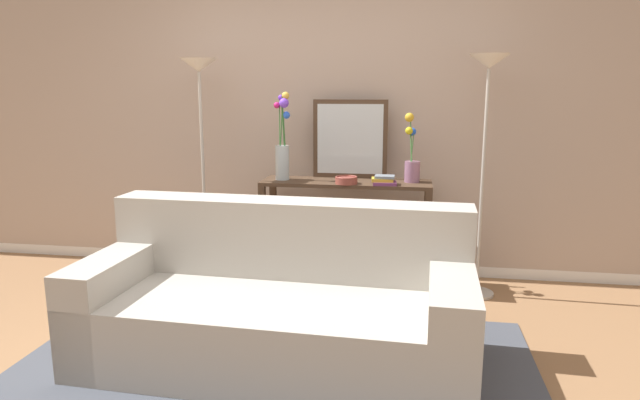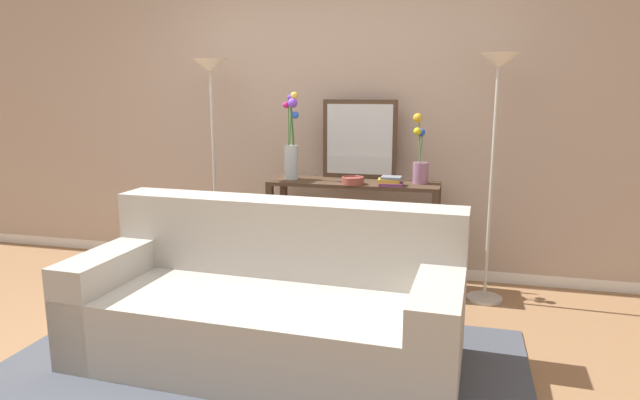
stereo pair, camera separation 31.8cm
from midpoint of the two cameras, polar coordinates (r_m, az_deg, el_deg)
ground_plane at (r=3.18m, az=-10.29°, el=-17.72°), size 16.00×16.00×0.02m
back_wall at (r=4.65m, az=-2.82°, el=10.06°), size 12.00×0.15×2.85m
area_rug at (r=3.19m, az=-7.98°, el=-17.21°), size 2.89×1.74×0.01m
couch at (r=3.20m, az=-7.21°, el=-11.06°), size 2.17×1.00×0.88m
console_table at (r=4.32m, az=0.58°, el=-1.37°), size 1.31×0.39×0.83m
floor_lamp_left at (r=4.44m, az=-14.29°, el=9.15°), size 0.28×0.28×1.76m
floor_lamp_right at (r=4.09m, az=14.69°, el=9.09°), size 0.28×0.28×1.77m
wall_mirror at (r=4.39m, az=1.04°, el=6.30°), size 0.59×0.02×0.62m
vase_tall_flowers at (r=4.32m, az=-6.00°, el=5.32°), size 0.12×0.12×0.68m
vase_short_flowers at (r=4.23m, az=7.33°, el=4.10°), size 0.13×0.13×0.52m
fruit_bowl at (r=4.14m, az=0.54°, el=2.07°), size 0.17×0.17×0.06m
book_stack at (r=4.11m, az=4.41°, el=2.02°), size 0.19×0.15×0.07m
book_row_under_console at (r=4.52m, az=-3.72°, el=-7.63°), size 0.41×0.18×0.13m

